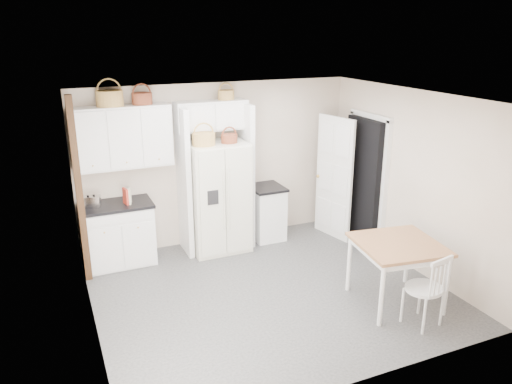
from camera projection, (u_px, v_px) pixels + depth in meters
name	position (u px, v px, depth m)	size (l,w,h in m)	color
floor	(269.00, 291.00, 6.76)	(4.50, 4.50, 0.00)	#323233
ceiling	(271.00, 98.00, 5.94)	(4.50, 4.50, 0.00)	white
wall_back	(218.00, 164.00, 8.09)	(4.50, 4.50, 0.00)	beige
wall_left	(85.00, 228.00, 5.50)	(4.00, 4.00, 0.00)	beige
wall_right	(411.00, 181.00, 7.20)	(4.00, 4.00, 0.00)	beige
refrigerator	(218.00, 197.00, 7.83)	(0.90, 0.72, 1.74)	silver
base_cab_left	(119.00, 235.00, 7.45)	(0.98, 0.62, 0.91)	white
base_cab_right	(266.00, 213.00, 8.38)	(0.49, 0.59, 0.87)	white
dining_table	(396.00, 273.00, 6.38)	(1.00, 1.00, 0.84)	brown
windsor_chair	(424.00, 288.00, 5.88)	(0.47, 0.42, 0.95)	white
counter_left	(116.00, 205.00, 7.30)	(1.02, 0.66, 0.04)	black
counter_right	(267.00, 188.00, 8.24)	(0.53, 0.63, 0.04)	black
toaster	(91.00, 202.00, 7.11)	(0.25, 0.14, 0.17)	silver
cookbook_red	(126.00, 196.00, 7.24)	(0.03, 0.16, 0.24)	#B63122
cookbook_cream	(130.00, 196.00, 7.27)	(0.03, 0.16, 0.23)	beige
basket_upper_b	(110.00, 98.00, 6.96)	(0.37, 0.37, 0.22)	#A47F2E
basket_upper_c	(142.00, 99.00, 7.14)	(0.29, 0.29, 0.17)	maroon
basket_bridge_b	(226.00, 95.00, 7.63)	(0.25, 0.25, 0.14)	#A47F2E
basket_fridge_a	(204.00, 139.00, 7.36)	(0.34, 0.34, 0.18)	#A47F2E
basket_fridge_b	(229.00, 139.00, 7.52)	(0.25, 0.25, 0.13)	maroon
upper_cabinet	(123.00, 137.00, 7.19)	(1.40, 0.34, 0.90)	white
bridge_cabinet	(211.00, 115.00, 7.63)	(1.12, 0.34, 0.45)	white
fridge_panel_left	(184.00, 182.00, 7.63)	(0.08, 0.60, 2.30)	white
fridge_panel_right	(246.00, 175.00, 8.01)	(0.08, 0.60, 2.30)	white
trim_post	(79.00, 192.00, 6.69)	(0.09, 0.09, 2.60)	black
doorway_void	(364.00, 181.00, 8.12)	(0.18, 0.85, 2.05)	black
door_slab	(334.00, 178.00, 8.28)	(0.80, 0.04, 2.05)	white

